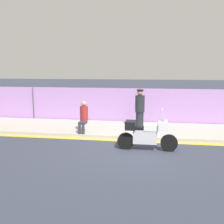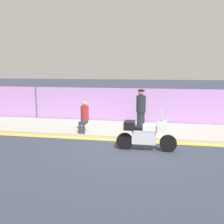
# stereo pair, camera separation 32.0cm
# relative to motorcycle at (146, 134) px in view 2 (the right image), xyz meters

# --- Properties ---
(ground_plane) EXTENTS (120.00, 120.00, 0.00)m
(ground_plane) POSITION_rel_motorcycle_xyz_m (-0.53, 0.06, -0.61)
(ground_plane) COLOR #333847
(sidewalk) EXTENTS (43.09, 3.10, 0.17)m
(sidewalk) POSITION_rel_motorcycle_xyz_m (-0.53, 2.69, -0.53)
(sidewalk) COLOR #ADA89E
(sidewalk) RESTS_ON ground_plane
(curb_paint_stripe) EXTENTS (43.09, 0.18, 0.01)m
(curb_paint_stripe) POSITION_rel_motorcycle_xyz_m (-0.53, 1.05, -0.61)
(curb_paint_stripe) COLOR gold
(curb_paint_stripe) RESTS_ON ground_plane
(storefront_fence) EXTENTS (40.94, 0.17, 1.89)m
(storefront_fence) POSITION_rel_motorcycle_xyz_m (-0.53, 4.33, 0.33)
(storefront_fence) COLOR #AD7FC6
(storefront_fence) RESTS_ON ground_plane
(motorcycle) EXTENTS (2.15, 0.51, 1.51)m
(motorcycle) POSITION_rel_motorcycle_xyz_m (0.00, 0.00, 0.00)
(motorcycle) COLOR black
(motorcycle) RESTS_ON ground_plane
(officer_standing) EXTENTS (0.43, 0.43, 1.79)m
(officer_standing) POSITION_rel_motorcycle_xyz_m (-0.41, 2.81, 0.46)
(officer_standing) COLOR #1E2328
(officer_standing) RESTS_ON sidewalk
(person_seated_on_curb) EXTENTS (0.35, 0.68, 1.35)m
(person_seated_on_curb) POSITION_rel_motorcycle_xyz_m (-2.76, 1.62, 0.30)
(person_seated_on_curb) COLOR #2D3342
(person_seated_on_curb) RESTS_ON sidewalk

